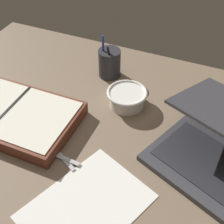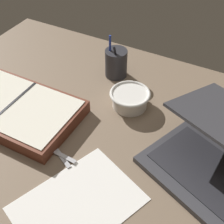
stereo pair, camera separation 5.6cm
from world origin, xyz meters
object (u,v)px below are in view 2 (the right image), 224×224
(planner, at_px, (14,108))
(pen_cup, at_px, (116,63))
(scissors, at_px, (50,146))
(bowl, at_px, (130,98))
(laptop, at_px, (219,158))

(planner, bearing_deg, pen_cup, 60.46)
(scissors, bearing_deg, pen_cup, 103.85)
(bowl, bearing_deg, pen_cup, 132.47)
(pen_cup, xyz_separation_m, scissors, (-0.01, -0.39, -0.05))
(scissors, bearing_deg, laptop, 33.10)
(pen_cup, bearing_deg, scissors, -91.19)
(laptop, xyz_separation_m, planner, (-0.62, -0.08, -0.03))
(laptop, height_order, bowl, laptop)
(planner, distance_m, scissors, 0.19)
(pen_cup, height_order, scissors, pen_cup)
(bowl, bearing_deg, scissors, -115.04)
(laptop, distance_m, planner, 0.62)
(pen_cup, bearing_deg, planner, -119.54)
(planner, bearing_deg, bowl, 33.90)
(laptop, bearing_deg, planner, -150.38)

